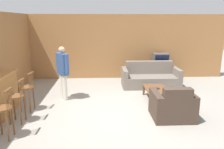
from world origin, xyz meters
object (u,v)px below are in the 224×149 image
(tv_unit, at_px, (160,73))
(bar_chair_near, at_px, (3,113))
(bar_chair_far, at_px, (27,90))
(coffee_table, at_px, (156,90))
(book_on_table, at_px, (157,88))
(person_by_window, at_px, (63,70))
(bar_chair_mid, at_px, (17,100))
(tv, at_px, (160,60))
(armchair_near, at_px, (173,106))
(couch_far, at_px, (150,78))

(tv_unit, bearing_deg, bar_chair_near, -134.65)
(bar_chair_far, distance_m, coffee_table, 3.67)
(tv_unit, height_order, book_on_table, tv_unit)
(bar_chair_far, distance_m, person_by_window, 1.21)
(bar_chair_mid, xyz_separation_m, tv, (4.33, 3.65, 0.25))
(bar_chair_near, bearing_deg, armchair_near, 11.71)
(bar_chair_near, relative_size, bar_chair_far, 1.00)
(armchair_near, distance_m, tv_unit, 3.67)
(coffee_table, relative_size, person_by_window, 0.65)
(tv, bearing_deg, coffee_table, -107.25)
(bar_chair_far, distance_m, tv_unit, 5.25)
(coffee_table, relative_size, tv_unit, 1.07)
(bar_chair_far, xyz_separation_m, person_by_window, (0.81, 0.82, 0.35))
(bar_chair_far, height_order, tv_unit, bar_chair_far)
(armchair_near, xyz_separation_m, tv_unit, (0.63, 3.61, -0.04))
(bar_chair_far, relative_size, book_on_table, 5.49)
(bar_chair_near, distance_m, armchair_near, 3.78)
(armchair_near, height_order, tv_unit, armchair_near)
(couch_far, xyz_separation_m, book_on_table, (-0.13, -1.47, 0.07))
(bar_chair_mid, relative_size, coffee_table, 1.00)
(couch_far, height_order, book_on_table, couch_far)
(coffee_table, bearing_deg, couch_far, 84.56)
(couch_far, xyz_separation_m, tv_unit, (0.58, 0.87, -0.04))
(bar_chair_mid, height_order, coffee_table, bar_chair_mid)
(bar_chair_near, bearing_deg, person_by_window, 70.05)
(armchair_near, distance_m, book_on_table, 1.27)
(armchair_near, bearing_deg, couch_far, 88.99)
(couch_far, relative_size, armchair_near, 2.11)
(tv, height_order, person_by_window, person_by_window)
(person_by_window, bearing_deg, armchair_near, -27.10)
(bar_chair_mid, relative_size, tv_unit, 1.07)
(coffee_table, distance_m, person_by_window, 2.86)
(bar_chair_far, relative_size, armchair_near, 1.07)
(armchair_near, bearing_deg, tv_unit, 80.09)
(bar_chair_near, bearing_deg, bar_chair_mid, 90.00)
(person_by_window, bearing_deg, couch_far, 23.33)
(tv_unit, distance_m, book_on_table, 2.46)
(bar_chair_mid, xyz_separation_m, couch_far, (3.74, 2.78, -0.25))
(bar_chair_near, height_order, armchair_near, bar_chair_near)
(couch_far, xyz_separation_m, person_by_window, (-2.93, -1.26, 0.60))
(tv, bearing_deg, book_on_table, -106.99)
(coffee_table, bearing_deg, tv_unit, 72.77)
(armchair_near, height_order, book_on_table, armchair_near)
(armchair_near, relative_size, book_on_table, 5.11)
(tv, bearing_deg, tv_unit, 90.00)
(couch_far, height_order, person_by_window, person_by_window)
(bar_chair_near, relative_size, armchair_near, 1.07)
(armchair_near, xyz_separation_m, book_on_table, (-0.09, 1.26, 0.06))
(bar_chair_mid, height_order, armchair_near, bar_chair_mid)
(tv_unit, bearing_deg, bar_chair_far, -145.61)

